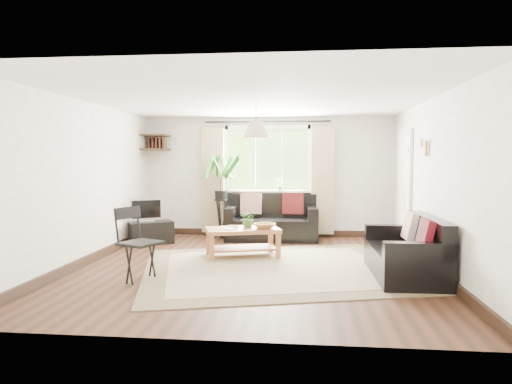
# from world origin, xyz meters

# --- Properties ---
(floor) EXTENTS (5.50, 5.50, 0.00)m
(floor) POSITION_xyz_m (0.00, 0.00, 0.00)
(floor) COLOR black
(floor) RESTS_ON ground
(ceiling) EXTENTS (5.50, 5.50, 0.00)m
(ceiling) POSITION_xyz_m (0.00, 0.00, 2.40)
(ceiling) COLOR white
(ceiling) RESTS_ON floor
(wall_back) EXTENTS (5.00, 0.02, 2.40)m
(wall_back) POSITION_xyz_m (0.00, 2.75, 1.20)
(wall_back) COLOR beige
(wall_back) RESTS_ON floor
(wall_front) EXTENTS (5.00, 0.02, 2.40)m
(wall_front) POSITION_xyz_m (0.00, -2.75, 1.20)
(wall_front) COLOR beige
(wall_front) RESTS_ON floor
(wall_left) EXTENTS (0.02, 5.50, 2.40)m
(wall_left) POSITION_xyz_m (-2.50, 0.00, 1.20)
(wall_left) COLOR beige
(wall_left) RESTS_ON floor
(wall_right) EXTENTS (0.02, 5.50, 2.40)m
(wall_right) POSITION_xyz_m (2.50, 0.00, 1.20)
(wall_right) COLOR beige
(wall_right) RESTS_ON floor
(rug) EXTENTS (4.36, 3.99, 0.02)m
(rug) POSITION_xyz_m (0.36, -0.13, 0.01)
(rug) COLOR beige
(rug) RESTS_ON floor
(window) EXTENTS (2.50, 0.16, 2.16)m
(window) POSITION_xyz_m (0.00, 2.71, 1.55)
(window) COLOR white
(window) RESTS_ON wall_back
(door) EXTENTS (0.06, 0.96, 2.06)m
(door) POSITION_xyz_m (2.47, 1.70, 1.00)
(door) COLOR silver
(door) RESTS_ON wall_right
(corner_shelf) EXTENTS (0.50, 0.50, 0.34)m
(corner_shelf) POSITION_xyz_m (-2.25, 2.50, 1.89)
(corner_shelf) COLOR black
(corner_shelf) RESTS_ON wall_back
(pendant_lamp) EXTENTS (0.36, 0.36, 0.54)m
(pendant_lamp) POSITION_xyz_m (0.00, 0.40, 2.05)
(pendant_lamp) COLOR beige
(pendant_lamp) RESTS_ON ceiling
(wall_sconce) EXTENTS (0.12, 0.12, 0.28)m
(wall_sconce) POSITION_xyz_m (2.43, 0.30, 1.74)
(wall_sconce) COLOR beige
(wall_sconce) RESTS_ON wall_right
(sofa_back) EXTENTS (1.78, 0.93, 0.82)m
(sofa_back) POSITION_xyz_m (0.11, 2.25, 0.41)
(sofa_back) COLOR black
(sofa_back) RESTS_ON floor
(sofa_right) EXTENTS (1.62, 0.82, 0.76)m
(sofa_right) POSITION_xyz_m (2.04, -0.40, 0.38)
(sofa_right) COLOR black
(sofa_right) RESTS_ON floor
(coffee_table) EXTENTS (1.26, 0.92, 0.46)m
(coffee_table) POSITION_xyz_m (-0.23, 0.60, 0.23)
(coffee_table) COLOR brown
(coffee_table) RESTS_ON floor
(table_plant) EXTENTS (0.33, 0.30, 0.30)m
(table_plant) POSITION_xyz_m (-0.15, 0.68, 0.62)
(table_plant) COLOR #3D6C2B
(table_plant) RESTS_ON coffee_table
(bowl) EXTENTS (0.45, 0.45, 0.08)m
(bowl) POSITION_xyz_m (0.11, 0.60, 0.50)
(bowl) COLOR #A37938
(bowl) RESTS_ON coffee_table
(book_a) EXTENTS (0.26, 0.27, 0.02)m
(book_a) POSITION_xyz_m (-0.48, 0.42, 0.47)
(book_a) COLOR white
(book_a) RESTS_ON coffee_table
(book_b) EXTENTS (0.19, 0.25, 0.02)m
(book_b) POSITION_xyz_m (-0.49, 0.65, 0.47)
(book_b) COLOR brown
(book_b) RESTS_ON coffee_table
(tv_stand) EXTENTS (0.87, 0.77, 0.41)m
(tv_stand) POSITION_xyz_m (-2.06, 1.59, 0.20)
(tv_stand) COLOR black
(tv_stand) RESTS_ON floor
(tv) EXTENTS (0.60, 0.47, 0.45)m
(tv) POSITION_xyz_m (-2.15, 1.59, 0.63)
(tv) COLOR #A5A5AA
(tv) RESTS_ON tv_stand
(palm_stand) EXTENTS (0.70, 0.70, 1.65)m
(palm_stand) POSITION_xyz_m (-0.89, 2.37, 0.83)
(palm_stand) COLOR black
(palm_stand) RESTS_ON floor
(folding_chair) EXTENTS (0.64, 0.64, 0.94)m
(folding_chair) POSITION_xyz_m (-1.33, -0.94, 0.47)
(folding_chair) COLOR black
(folding_chair) RESTS_ON floor
(sill_plant) EXTENTS (0.14, 0.10, 0.27)m
(sill_plant) POSITION_xyz_m (0.25, 2.63, 1.06)
(sill_plant) COLOR #2D6023
(sill_plant) RESTS_ON window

